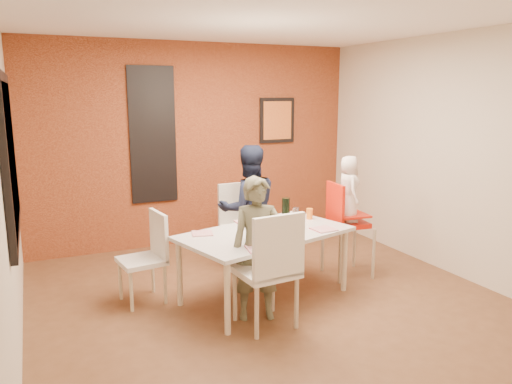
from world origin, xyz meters
name	(u,v)px	position (x,y,z in m)	size (l,w,h in m)	color
ground	(268,300)	(0.00, 0.00, 0.00)	(4.50, 4.50, 0.00)	brown
ceiling	(270,18)	(0.00, 0.00, 2.70)	(4.50, 4.50, 0.02)	white
wall_back	(197,145)	(0.00, 2.25, 1.35)	(4.50, 0.02, 2.70)	beige
wall_front	(448,222)	(0.00, -2.25, 1.35)	(4.50, 0.02, 2.70)	beige
wall_left	(6,185)	(-2.25, 0.00, 1.35)	(0.02, 4.50, 2.70)	beige
wall_right	(447,155)	(2.25, 0.00, 1.35)	(0.02, 4.50, 2.70)	beige
brick_accent_wall	(197,145)	(0.00, 2.23, 1.35)	(4.50, 0.02, 2.70)	maroon
picture_window_frame	(9,156)	(-2.22, 0.20, 1.55)	(0.05, 1.70, 1.30)	black
picture_window_pane	(11,156)	(-2.21, 0.20, 1.55)	(0.02, 1.55, 1.15)	black
glassblock_strip	(153,135)	(-0.60, 2.21, 1.50)	(0.55, 0.03, 1.70)	silver
glassblock_surround	(153,135)	(-0.60, 2.21, 1.50)	(0.60, 0.03, 1.76)	black
art_print_frame	(277,120)	(1.20, 2.21, 1.65)	(0.54, 0.03, 0.64)	black
art_print_canvas	(277,120)	(1.20, 2.19, 1.65)	(0.44, 0.01, 0.54)	orange
dining_table	(265,238)	(-0.01, 0.06, 0.63)	(1.85, 1.33, 0.69)	silver
chair_near	(271,265)	(-0.25, -0.57, 0.59)	(0.53, 0.53, 1.06)	white
chair_far	(240,220)	(0.16, 1.10, 0.55)	(0.47, 0.47, 0.98)	white
chair_left	(149,252)	(-1.08, 0.49, 0.50)	(0.47, 0.47, 0.90)	white
high_chair	(345,220)	(1.07, 0.26, 0.64)	(0.49, 0.49, 1.07)	red
child_near	(258,249)	(-0.26, -0.31, 0.66)	(0.48, 0.32, 1.32)	brown
child_far	(249,209)	(0.16, 0.86, 0.74)	(0.71, 0.56, 1.47)	#161C31
toddler	(348,189)	(1.10, 0.26, 1.00)	(0.36, 0.23, 0.74)	white
plate_near_left	(260,249)	(-0.29, -0.43, 0.70)	(0.23, 0.23, 0.01)	white
plate_far_mid	(245,222)	(-0.05, 0.47, 0.70)	(0.20, 0.20, 0.01)	white
plate_near_right	(324,229)	(0.56, -0.12, 0.70)	(0.21, 0.21, 0.01)	silver
plate_far_left	(202,233)	(-0.60, 0.24, 0.70)	(0.20, 0.20, 0.01)	white
salad_bowl_a	(278,228)	(0.12, 0.02, 0.72)	(0.24, 0.24, 0.06)	white
salad_bowl_b	(284,220)	(0.33, 0.32, 0.72)	(0.21, 0.21, 0.05)	silver
wine_bottle	(286,213)	(0.26, 0.13, 0.85)	(0.08, 0.08, 0.30)	black
wine_glass_a	(282,227)	(0.07, -0.14, 0.79)	(0.07, 0.07, 0.19)	white
wine_glass_b	(296,216)	(0.40, 0.18, 0.78)	(0.06, 0.06, 0.18)	white
paper_towel_roll	(253,225)	(-0.21, -0.10, 0.83)	(0.12, 0.12, 0.27)	white
condiment_red	(272,223)	(0.09, 0.11, 0.76)	(0.04, 0.04, 0.14)	red
condiment_green	(278,222)	(0.16, 0.11, 0.76)	(0.03, 0.03, 0.13)	#377D29
condiment_brown	(272,220)	(0.12, 0.17, 0.77)	(0.04, 0.04, 0.15)	brown
sippy_cup	(309,214)	(0.65, 0.32, 0.75)	(0.07, 0.07, 0.12)	orange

